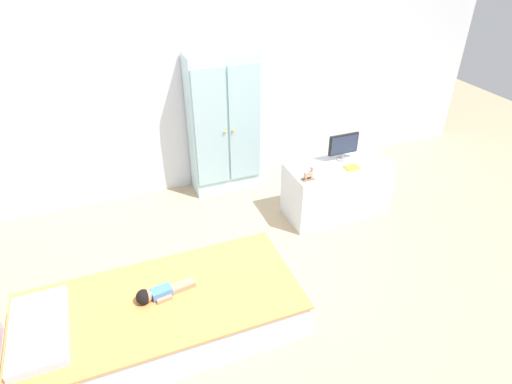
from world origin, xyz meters
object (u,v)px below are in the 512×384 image
at_px(bed, 162,315).
at_px(tv_monitor, 343,145).
at_px(wardrobe, 224,125).
at_px(book_yellow, 352,168).
at_px(tv_stand, 336,189).
at_px(doll, 155,294).
at_px(rocking_horse_toy, 309,173).

height_order(bed, tv_monitor, tv_monitor).
xyz_separation_m(wardrobe, book_yellow, (0.87, -0.89, -0.17)).
distance_m(bed, wardrobe, 1.92).
relative_size(bed, tv_stand, 1.98).
distance_m(bed, tv_monitor, 2.07).
height_order(doll, wardrobe, wardrobe).
relative_size(wardrobe, rocking_horse_toy, 10.75).
xyz_separation_m(doll, book_yellow, (1.84, 0.65, 0.21)).
bearing_deg(tv_stand, book_yellow, -54.80).
distance_m(doll, tv_stand, 1.92).
height_order(bed, book_yellow, book_yellow).
distance_m(tv_monitor, book_yellow, 0.22).
bearing_deg(bed, book_yellow, 20.43).
bearing_deg(book_yellow, wardrobe, 134.20).
bearing_deg(book_yellow, tv_stand, 125.20).
bearing_deg(doll, rocking_horse_toy, 23.47).
bearing_deg(rocking_horse_toy, doll, -156.53).
distance_m(tv_stand, rocking_horse_toy, 0.50).
bearing_deg(rocking_horse_toy, tv_stand, 20.01).
xyz_separation_m(tv_stand, book_yellow, (0.07, -0.10, 0.26)).
bearing_deg(tv_monitor, doll, -156.08).
bearing_deg(tv_monitor, bed, -155.02).
xyz_separation_m(bed, wardrobe, (0.95, 1.57, 0.55)).
relative_size(doll, rocking_horse_toy, 3.10).
distance_m(tv_monitor, rocking_horse_toy, 0.49).
relative_size(bed, tv_monitor, 6.44).
relative_size(rocking_horse_toy, book_yellow, 1.04).
xyz_separation_m(wardrobe, tv_monitor, (0.87, -0.72, -0.04)).
xyz_separation_m(doll, wardrobe, (0.97, 1.54, 0.38)).
height_order(doll, book_yellow, book_yellow).
relative_size(tv_monitor, rocking_horse_toy, 2.22).
bearing_deg(doll, tv_stand, 22.77).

